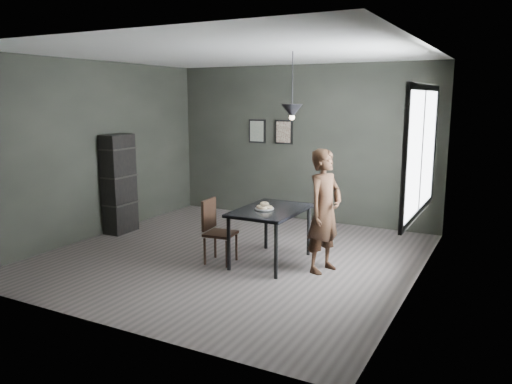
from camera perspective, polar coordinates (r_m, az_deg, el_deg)
The scene contains 13 objects.
ground at distance 7.19m, azimuth -2.68°, elevation -7.28°, with size 5.00×5.00×0.00m, color #383230.
back_wall at distance 9.11m, azimuth 5.27°, elevation 5.52°, with size 5.00×0.10×2.80m, color black.
ceiling at distance 6.86m, azimuth -2.89°, elevation 15.56°, with size 5.00×5.00×0.02m.
window_assembly at distance 6.20m, azimuth 18.38°, elevation 4.43°, with size 0.04×1.96×1.56m.
cafe_table at distance 6.73m, azimuth 1.69°, elevation -2.59°, with size 0.80×1.20×0.75m.
white_plate at distance 6.66m, azimuth 0.97°, elevation -1.98°, with size 0.23×0.23×0.01m, color white.
donut_pile at distance 6.65m, azimuth 0.97°, elevation -1.67°, with size 0.23×0.23×0.09m.
woman at distance 6.43m, azimuth 7.82°, elevation -2.17°, with size 0.58×0.38×1.59m, color black.
wood_chair at distance 6.81m, azimuth -4.68°, elevation -3.96°, with size 0.42×0.42×0.87m.
shelf_unit at distance 8.56m, azimuth -15.38°, elevation 0.90°, with size 0.31×0.54×1.63m, color black.
pendant_lamp at distance 6.54m, azimuth 4.14°, elevation 9.21°, with size 0.28×0.28×0.86m.
framed_print_left at distance 9.45m, azimuth 0.13°, elevation 6.97°, with size 0.34×0.04×0.44m.
framed_print_right at distance 9.21m, azimuth 3.19°, elevation 6.85°, with size 0.34×0.04×0.44m.
Camera 1 is at (3.48, -5.88, 2.22)m, focal length 35.00 mm.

